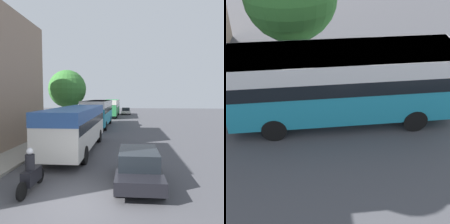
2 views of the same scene
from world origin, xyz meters
The scene contains 2 objects.
bus_following centered at (-1.99, 18.99, 2.06)m, with size 2.64×9.31×3.18m.
pedestrian_walking_away centered at (-4.49, 14.00, 1.01)m, with size 0.38×0.38×1.68m.
Camera 2 is at (9.09, 17.61, 8.25)m, focal length 50.00 mm.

